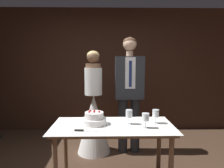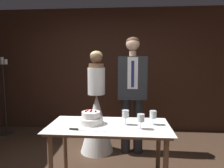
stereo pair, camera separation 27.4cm
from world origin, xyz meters
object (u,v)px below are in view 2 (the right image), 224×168
at_px(tiered_cake, 91,118).
at_px(wine_glass_middle, 126,115).
at_px(cake_knife, 80,130).
at_px(cake_table, 109,133).
at_px(candle_stand, 4,95).
at_px(bride, 97,116).
at_px(groom, 132,89).
at_px(wine_glass_near, 141,119).
at_px(wine_glass_far, 153,115).

bearing_deg(tiered_cake, wine_glass_middle, -0.90).
bearing_deg(cake_knife, tiered_cake, 79.20).
xyz_separation_m(cake_table, candle_stand, (-2.29, 1.56, 0.15)).
relative_size(cake_table, bride, 0.85).
bearing_deg(bride, groom, -0.05).
bearing_deg(tiered_cake, wine_glass_near, -14.14).
distance_m(wine_glass_middle, groom, 0.90).
distance_m(cake_knife, wine_glass_middle, 0.55).
height_order(wine_glass_far, groom, groom).
bearing_deg(cake_table, wine_glass_near, -16.08).
xyz_separation_m(wine_glass_near, candle_stand, (-2.65, 1.66, -0.06)).
bearing_deg(bride, wine_glass_near, -57.38).
xyz_separation_m(wine_glass_near, wine_glass_far, (0.15, 0.17, -0.00)).
xyz_separation_m(bride, candle_stand, (-2.00, 0.64, 0.20)).
height_order(wine_glass_middle, candle_stand, candle_stand).
relative_size(cake_table, cake_knife, 3.45).
distance_m(tiered_cake, bride, 0.90).
bearing_deg(wine_glass_near, wine_glass_middle, 140.46).
relative_size(tiered_cake, cake_knife, 0.71).
bearing_deg(tiered_cake, candle_stand, 143.78).
distance_m(wine_glass_near, wine_glass_middle, 0.22).
bearing_deg(tiered_cake, bride, 94.50).
bearing_deg(wine_glass_far, tiered_cake, -178.53).
height_order(wine_glass_near, bride, bride).
relative_size(wine_glass_middle, bride, 0.10).
bearing_deg(cake_table, wine_glass_far, 6.77).
xyz_separation_m(wine_glass_near, wine_glass_middle, (-0.17, 0.14, 0.00)).
bearing_deg(candle_stand, wine_glass_far, -28.06).
bearing_deg(wine_glass_near, candle_stand, 147.93).
xyz_separation_m(tiered_cake, cake_knife, (-0.07, -0.24, -0.06)).
bearing_deg(bride, wine_glass_far, -46.64).
height_order(cake_table, wine_glass_near, wine_glass_near).
distance_m(tiered_cake, candle_stand, 2.56).
height_order(wine_glass_middle, bride, bride).
xyz_separation_m(cake_table, wine_glass_far, (0.52, 0.06, 0.21)).
bearing_deg(wine_glass_far, cake_knife, -162.02).
bearing_deg(wine_glass_middle, cake_knife, -153.95).
relative_size(wine_glass_near, groom, 0.09).
bearing_deg(bride, tiered_cake, -85.50).
bearing_deg(tiered_cake, cake_table, -10.89).
distance_m(wine_glass_near, bride, 1.24).
relative_size(wine_glass_middle, groom, 0.09).
height_order(cake_knife, wine_glass_far, wine_glass_far).
bearing_deg(candle_stand, groom, -13.99).
bearing_deg(wine_glass_middle, groom, 83.75).
distance_m(cake_table, wine_glass_near, 0.43).
distance_m(cake_knife, groom, 1.29).
relative_size(cake_table, candle_stand, 0.90).
height_order(groom, candle_stand, groom).
distance_m(wine_glass_far, bride, 1.20).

